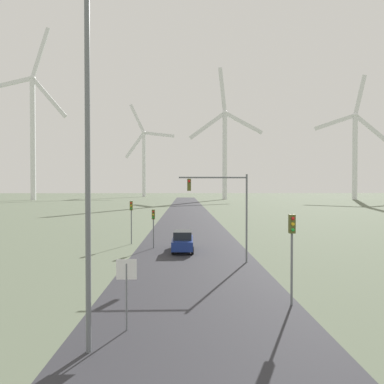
{
  "coord_description": "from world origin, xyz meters",
  "views": [
    {
      "loc": [
        -0.58,
        -1.74,
        5.65
      ],
      "look_at": [
        0.0,
        21.75,
        5.3
      ],
      "focal_mm": 28.0,
      "sensor_mm": 36.0,
      "label": 1
    }
  ],
  "objects_px": {
    "traffic_light_post_near_left": "(153,220)",
    "wind_turbine_left": "(144,157)",
    "stop_sign_near": "(127,281)",
    "traffic_light_post_near_right": "(292,239)",
    "traffic_light_post_mid_left": "(131,213)",
    "streetlamp": "(88,125)",
    "wind_turbine_right": "(355,147)",
    "traffic_light_mast_overhead": "(224,199)",
    "wind_turbine_far_left": "(33,125)",
    "car_approaching": "(183,241)",
    "wind_turbine_center": "(225,145)"
  },
  "relations": [
    {
      "from": "wind_turbine_far_left",
      "to": "traffic_light_mast_overhead",
      "type": "bearing_deg",
      "value": -58.01
    },
    {
      "from": "traffic_light_mast_overhead",
      "to": "traffic_light_post_mid_left",
      "type": "bearing_deg",
      "value": 137.63
    },
    {
      "from": "car_approaching",
      "to": "wind_turbine_left",
      "type": "height_order",
      "value": "wind_turbine_left"
    },
    {
      "from": "traffic_light_post_near_left",
      "to": "wind_turbine_center",
      "type": "distance_m",
      "value": 118.4
    },
    {
      "from": "traffic_light_post_near_right",
      "to": "car_approaching",
      "type": "height_order",
      "value": "traffic_light_post_near_right"
    },
    {
      "from": "traffic_light_post_near_left",
      "to": "stop_sign_near",
      "type": "bearing_deg",
      "value": -87.81
    },
    {
      "from": "traffic_light_post_near_right",
      "to": "traffic_light_post_mid_left",
      "type": "bearing_deg",
      "value": 123.56
    },
    {
      "from": "streetlamp",
      "to": "traffic_light_post_mid_left",
      "type": "height_order",
      "value": "streetlamp"
    },
    {
      "from": "stop_sign_near",
      "to": "traffic_light_post_near_right",
      "type": "bearing_deg",
      "value": 17.56
    },
    {
      "from": "car_approaching",
      "to": "traffic_light_post_near_right",
      "type": "bearing_deg",
      "value": -66.7
    },
    {
      "from": "traffic_light_post_mid_left",
      "to": "wind_turbine_left",
      "type": "xyz_separation_m",
      "value": [
        -19.54,
        153.64,
        21.46
      ]
    },
    {
      "from": "streetlamp",
      "to": "stop_sign_near",
      "type": "xyz_separation_m",
      "value": [
        1.01,
        1.52,
        -5.8
      ]
    },
    {
      "from": "streetlamp",
      "to": "wind_turbine_right",
      "type": "xyz_separation_m",
      "value": [
        82.92,
        127.71,
        17.03
      ]
    },
    {
      "from": "traffic_light_post_mid_left",
      "to": "stop_sign_near",
      "type": "bearing_deg",
      "value": -80.51
    },
    {
      "from": "traffic_light_post_near_left",
      "to": "wind_turbine_left",
      "type": "relative_size",
      "value": 0.06
    },
    {
      "from": "stop_sign_near",
      "to": "traffic_light_post_mid_left",
      "type": "height_order",
      "value": "traffic_light_post_mid_left"
    },
    {
      "from": "traffic_light_post_near_right",
      "to": "traffic_light_post_near_left",
      "type": "bearing_deg",
      "value": 120.42
    },
    {
      "from": "traffic_light_mast_overhead",
      "to": "wind_turbine_left",
      "type": "relative_size",
      "value": 0.12
    },
    {
      "from": "wind_turbine_right",
      "to": "traffic_light_post_near_left",
      "type": "bearing_deg",
      "value": -126.84
    },
    {
      "from": "traffic_light_post_near_right",
      "to": "car_approaching",
      "type": "distance_m",
      "value": 13.62
    },
    {
      "from": "stop_sign_near",
      "to": "wind_turbine_far_left",
      "type": "height_order",
      "value": "wind_turbine_far_left"
    },
    {
      "from": "streetlamp",
      "to": "wind_turbine_left",
      "type": "bearing_deg",
      "value": 97.09
    },
    {
      "from": "stop_sign_near",
      "to": "wind_turbine_left",
      "type": "bearing_deg",
      "value": 97.49
    },
    {
      "from": "traffic_light_post_near_left",
      "to": "wind_turbine_left",
      "type": "bearing_deg",
      "value": 98.03
    },
    {
      "from": "streetlamp",
      "to": "car_approaching",
      "type": "bearing_deg",
      "value": 79.09
    },
    {
      "from": "traffic_light_mast_overhead",
      "to": "wind_turbine_center",
      "type": "height_order",
      "value": "wind_turbine_center"
    },
    {
      "from": "traffic_light_post_near_left",
      "to": "wind_turbine_right",
      "type": "relative_size",
      "value": 0.06
    },
    {
      "from": "stop_sign_near",
      "to": "traffic_light_mast_overhead",
      "type": "xyz_separation_m",
      "value": [
        5.24,
        10.58,
        2.78
      ]
    },
    {
      "from": "wind_turbine_far_left",
      "to": "wind_turbine_right",
      "type": "height_order",
      "value": "wind_turbine_far_left"
    },
    {
      "from": "streetlamp",
      "to": "traffic_light_post_near_left",
      "type": "height_order",
      "value": "streetlamp"
    },
    {
      "from": "stop_sign_near",
      "to": "traffic_light_post_near_left",
      "type": "relative_size",
      "value": 0.79
    },
    {
      "from": "streetlamp",
      "to": "traffic_light_post_mid_left",
      "type": "relative_size",
      "value": 2.98
    },
    {
      "from": "stop_sign_near",
      "to": "traffic_light_mast_overhead",
      "type": "bearing_deg",
      "value": 63.63
    },
    {
      "from": "traffic_light_post_mid_left",
      "to": "wind_turbine_center",
      "type": "relative_size",
      "value": 0.07
    },
    {
      "from": "traffic_light_post_near_right",
      "to": "wind_turbine_center",
      "type": "height_order",
      "value": "wind_turbine_center"
    },
    {
      "from": "traffic_light_post_near_left",
      "to": "wind_turbine_center",
      "type": "xyz_separation_m",
      "value": [
        22.0,
        113.96,
        23.41
      ]
    },
    {
      "from": "streetlamp",
      "to": "wind_turbine_left",
      "type": "xyz_separation_m",
      "value": [
        -21.56,
        173.29,
        16.81
      ]
    },
    {
      "from": "wind_turbine_left",
      "to": "wind_turbine_center",
      "type": "xyz_separation_m",
      "value": [
        43.95,
        -41.75,
        1.47
      ]
    },
    {
      "from": "streetlamp",
      "to": "wind_turbine_center",
      "type": "height_order",
      "value": "wind_turbine_center"
    },
    {
      "from": "traffic_light_post_mid_left",
      "to": "wind_turbine_far_left",
      "type": "relative_size",
      "value": 0.06
    },
    {
      "from": "traffic_light_post_near_right",
      "to": "wind_turbine_center",
      "type": "relative_size",
      "value": 0.07
    },
    {
      "from": "traffic_light_post_near_right",
      "to": "traffic_light_post_mid_left",
      "type": "relative_size",
      "value": 1.02
    },
    {
      "from": "stop_sign_near",
      "to": "wind_turbine_left",
      "type": "xyz_separation_m",
      "value": [
        -22.57,
        171.76,
        22.61
      ]
    },
    {
      "from": "stop_sign_near",
      "to": "traffic_light_post_near_left",
      "type": "distance_m",
      "value": 16.07
    },
    {
      "from": "streetlamp",
      "to": "wind_turbine_center",
      "type": "distance_m",
      "value": 134.67
    },
    {
      "from": "wind_turbine_center",
      "to": "stop_sign_near",
      "type": "bearing_deg",
      "value": -99.34
    },
    {
      "from": "traffic_light_post_mid_left",
      "to": "traffic_light_mast_overhead",
      "type": "relative_size",
      "value": 0.64
    },
    {
      "from": "wind_turbine_far_left",
      "to": "wind_turbine_right",
      "type": "distance_m",
      "value": 147.85
    },
    {
      "from": "traffic_light_post_mid_left",
      "to": "wind_turbine_right",
      "type": "relative_size",
      "value": 0.07
    },
    {
      "from": "traffic_light_post_mid_left",
      "to": "traffic_light_mast_overhead",
      "type": "height_order",
      "value": "traffic_light_mast_overhead"
    }
  ]
}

